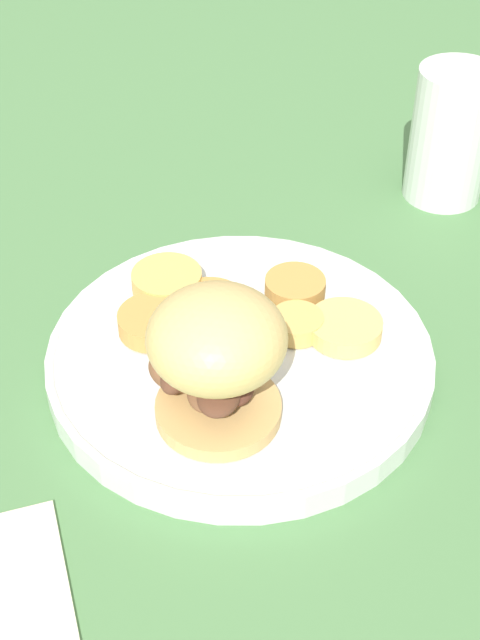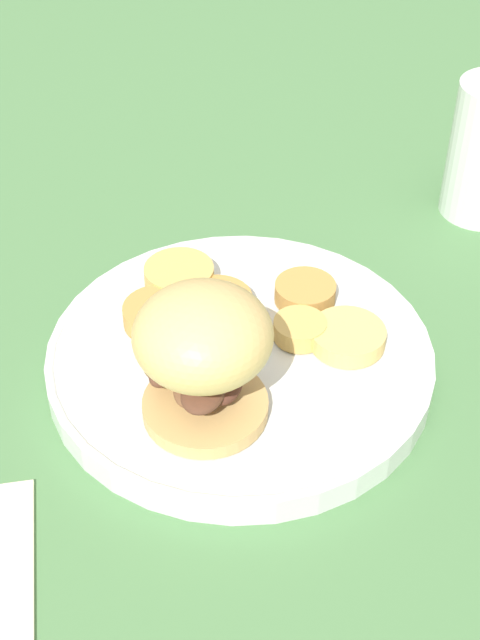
{
  "view_description": "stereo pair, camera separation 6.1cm",
  "coord_description": "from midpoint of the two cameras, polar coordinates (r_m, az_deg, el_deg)",
  "views": [
    {
      "loc": [
        -0.22,
        0.41,
        0.45
      ],
      "look_at": [
        0.0,
        0.0,
        0.05
      ],
      "focal_mm": 50.0,
      "sensor_mm": 36.0,
      "label": 1
    },
    {
      "loc": [
        -0.27,
        0.38,
        0.45
      ],
      "look_at": [
        0.0,
        0.0,
        0.05
      ],
      "focal_mm": 50.0,
      "sensor_mm": 36.0,
      "label": 2
    }
  ],
  "objects": [
    {
      "name": "dinner_plate",
      "position": [
        0.64,
        -2.76,
        -2.5
      ],
      "size": [
        0.27,
        0.27,
        0.02
      ],
      "color": "silver",
      "rests_on": "ground_plane"
    },
    {
      "name": "potato_round_0",
      "position": [
        0.66,
        -4.67,
        0.78
      ],
      "size": [
        0.05,
        0.05,
        0.01
      ],
      "primitive_type": "cylinder",
      "color": "#BC8942",
      "rests_on": "dinner_plate"
    },
    {
      "name": "drinking_glass",
      "position": [
        0.81,
        11.2,
        11.47
      ],
      "size": [
        0.07,
        0.07,
        0.12
      ],
      "color": "silver",
      "rests_on": "ground_plane"
    },
    {
      "name": "potato_round_5",
      "position": [
        0.67,
        0.93,
        1.99
      ],
      "size": [
        0.05,
        0.05,
        0.01
      ],
      "primitive_type": "cylinder",
      "color": "#BC8942",
      "rests_on": "dinner_plate"
    },
    {
      "name": "potato_round_3",
      "position": [
        0.64,
        -8.26,
        -0.24
      ],
      "size": [
        0.05,
        0.05,
        0.02
      ],
      "primitive_type": "cylinder",
      "color": "#BC8942",
      "rests_on": "dinner_plate"
    },
    {
      "name": "potato_round_4",
      "position": [
        0.64,
        4.01,
        -0.59
      ],
      "size": [
        0.05,
        0.05,
        0.01
      ],
      "primitive_type": "cylinder",
      "color": "#DBB766",
      "rests_on": "dinner_plate"
    },
    {
      "name": "ground_plane",
      "position": [
        0.65,
        -2.72,
        -3.3
      ],
      "size": [
        4.0,
        4.0,
        0.0
      ],
      "primitive_type": "plane",
      "color": "#4C7A47"
    },
    {
      "name": "potato_round_1",
      "position": [
        0.64,
        0.93,
        -0.38
      ],
      "size": [
        0.04,
        0.04,
        0.01
      ],
      "primitive_type": "cylinder",
      "color": "tan",
      "rests_on": "dinner_plate"
    },
    {
      "name": "potato_round_2",
      "position": [
        0.68,
        -7.29,
        2.36
      ],
      "size": [
        0.05,
        0.05,
        0.02
      ],
      "primitive_type": "cylinder",
      "color": "tan",
      "rests_on": "dinner_plate"
    },
    {
      "name": "sandwich",
      "position": [
        0.55,
        -4.88,
        -2.32
      ],
      "size": [
        0.1,
        0.09,
        0.1
      ],
      "color": "tan",
      "rests_on": "dinner_plate"
    }
  ]
}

